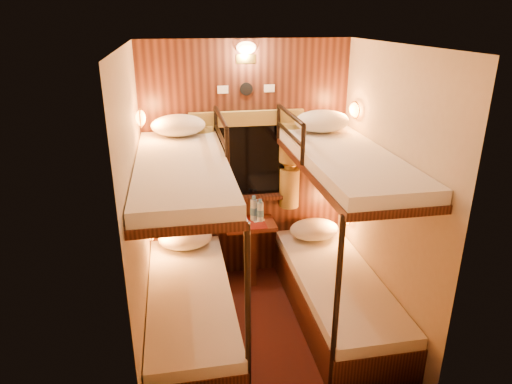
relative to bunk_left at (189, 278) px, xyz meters
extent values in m
plane|color=#36180E|center=(0.65, -0.07, -0.56)|extent=(2.10, 2.10, 0.00)
plane|color=silver|center=(0.65, -0.07, 1.84)|extent=(2.10, 2.10, 0.00)
plane|color=#C6B293|center=(0.65, 0.98, 0.64)|extent=(2.40, 0.00, 2.40)
plane|color=#C6B293|center=(0.65, -1.12, 0.64)|extent=(2.40, 0.00, 2.40)
plane|color=#C6B293|center=(-0.35, -0.07, 0.64)|extent=(0.00, 2.40, 2.40)
plane|color=#C6B293|center=(1.65, -0.07, 0.64)|extent=(0.00, 2.40, 2.40)
cube|color=black|center=(0.65, 0.97, 0.64)|extent=(2.00, 0.03, 2.40)
cube|color=black|center=(0.00, 0.00, -0.38)|extent=(0.70, 1.90, 0.35)
cube|color=white|center=(0.00, 0.00, -0.16)|extent=(0.68, 1.88, 0.10)
cube|color=black|center=(0.00, 0.00, 0.89)|extent=(0.70, 1.90, 0.06)
cube|color=white|center=(0.00, 0.00, 0.97)|extent=(0.68, 1.88, 0.10)
cylinder|color=black|center=(0.35, -0.90, 0.17)|extent=(0.04, 0.04, 1.45)
cylinder|color=black|center=(0.35, 0.88, 1.08)|extent=(0.04, 0.04, 0.32)
cylinder|color=black|center=(0.35, 0.03, 1.08)|extent=(0.04, 0.04, 0.32)
cylinder|color=black|center=(0.35, 0.46, 1.24)|extent=(0.04, 0.85, 0.04)
cylinder|color=black|center=(0.35, 0.46, 1.07)|extent=(0.03, 0.85, 0.03)
cube|color=black|center=(1.30, 0.00, -0.38)|extent=(0.70, 1.90, 0.35)
cube|color=white|center=(1.30, 0.00, -0.16)|extent=(0.68, 1.88, 0.10)
cube|color=black|center=(1.30, 0.00, 0.89)|extent=(0.70, 1.90, 0.06)
cube|color=white|center=(1.30, 0.00, 0.97)|extent=(0.68, 1.88, 0.10)
cylinder|color=black|center=(0.95, -0.90, 0.17)|extent=(0.04, 0.04, 1.45)
cylinder|color=black|center=(0.95, 0.88, 1.08)|extent=(0.04, 0.04, 0.32)
cylinder|color=black|center=(0.95, 0.03, 1.08)|extent=(0.04, 0.04, 0.32)
cylinder|color=black|center=(0.95, 0.46, 1.24)|extent=(0.04, 0.85, 0.04)
cylinder|color=black|center=(0.95, 0.46, 1.07)|extent=(0.03, 0.85, 0.03)
cube|color=black|center=(0.65, 0.95, 0.69)|extent=(0.98, 0.02, 0.78)
cube|color=black|center=(0.65, 0.94, 0.69)|extent=(0.90, 0.01, 0.70)
cube|color=black|center=(0.65, 0.90, 0.31)|extent=(1.00, 0.12, 0.04)
cube|color=olive|center=(0.65, 0.91, 1.12)|extent=(1.10, 0.06, 0.14)
cylinder|color=olive|center=(0.22, 0.90, 0.87)|extent=(0.22, 0.22, 0.40)
cylinder|color=olive|center=(0.22, 0.90, 0.64)|extent=(0.11, 0.11, 0.12)
cylinder|color=olive|center=(0.22, 0.90, 0.39)|extent=(0.20, 0.20, 0.40)
torus|color=gold|center=(0.22, 0.90, 0.64)|extent=(0.14, 0.14, 0.02)
cylinder|color=olive|center=(1.08, 0.90, 0.87)|extent=(0.22, 0.22, 0.40)
cylinder|color=olive|center=(1.08, 0.90, 0.64)|extent=(0.11, 0.11, 0.12)
cylinder|color=olive|center=(1.08, 0.90, 0.39)|extent=(0.20, 0.20, 0.40)
torus|color=gold|center=(1.08, 0.90, 0.64)|extent=(0.14, 0.14, 0.02)
cylinder|color=black|center=(0.65, 0.95, 1.39)|extent=(0.12, 0.02, 0.12)
cube|color=silver|center=(0.43, 0.95, 1.39)|extent=(0.10, 0.01, 0.07)
cube|color=silver|center=(0.87, 0.95, 1.39)|extent=(0.10, 0.01, 0.07)
cube|color=gold|center=(0.65, 0.95, 1.66)|extent=(0.18, 0.01, 0.08)
ellipsoid|color=#FFCC8C|center=(0.65, 0.93, 1.76)|extent=(0.18, 0.09, 0.11)
ellipsoid|color=orange|center=(-0.31, 0.63, 0.14)|extent=(0.08, 0.20, 0.13)
torus|color=gold|center=(-0.31, 0.63, 0.14)|extent=(0.02, 0.17, 0.17)
ellipsoid|color=orange|center=(-0.31, 0.63, 1.22)|extent=(0.08, 0.20, 0.13)
torus|color=gold|center=(-0.31, 0.63, 1.22)|extent=(0.02, 0.17, 0.17)
ellipsoid|color=orange|center=(1.61, 0.63, 0.14)|extent=(0.08, 0.20, 0.13)
torus|color=gold|center=(1.61, 0.63, 0.14)|extent=(0.02, 0.17, 0.17)
ellipsoid|color=orange|center=(1.61, 0.63, 1.22)|extent=(0.08, 0.20, 0.13)
torus|color=gold|center=(1.61, 0.63, 1.22)|extent=(0.02, 0.17, 0.17)
cube|color=#542313|center=(0.65, 0.78, 0.07)|extent=(0.50, 0.34, 0.04)
cube|color=black|center=(0.65, 0.78, -0.25)|extent=(0.08, 0.30, 0.61)
cube|color=maroon|center=(0.65, 0.78, 0.09)|extent=(0.30, 0.34, 0.01)
cylinder|color=#99BFE5|center=(0.70, 0.83, 0.20)|extent=(0.07, 0.07, 0.23)
cylinder|color=#3C71B4|center=(0.70, 0.83, 0.19)|extent=(0.08, 0.08, 0.08)
cylinder|color=#3C71B4|center=(0.70, 0.83, 0.34)|extent=(0.04, 0.04, 0.03)
cylinder|color=#99BFE5|center=(0.76, 0.79, 0.19)|extent=(0.07, 0.07, 0.20)
cylinder|color=#3C71B4|center=(0.76, 0.79, 0.18)|extent=(0.07, 0.07, 0.07)
cylinder|color=#3C71B4|center=(0.76, 0.79, 0.32)|extent=(0.04, 0.04, 0.03)
cube|color=silver|center=(0.77, 0.81, 0.09)|extent=(0.09, 0.07, 0.01)
cube|color=silver|center=(0.72, 0.79, 0.09)|extent=(0.08, 0.07, 0.01)
ellipsoid|color=white|center=(0.00, 0.74, 0.00)|extent=(0.53, 0.38, 0.21)
ellipsoid|color=white|center=(1.30, 0.70, 0.00)|extent=(0.50, 0.36, 0.20)
ellipsoid|color=white|center=(0.00, 0.73, 1.12)|extent=(0.48, 0.34, 0.19)
ellipsoid|color=white|center=(1.30, 0.64, 1.13)|extent=(0.51, 0.36, 0.20)
camera|label=1|loc=(-0.04, -3.31, 2.04)|focal=32.00mm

